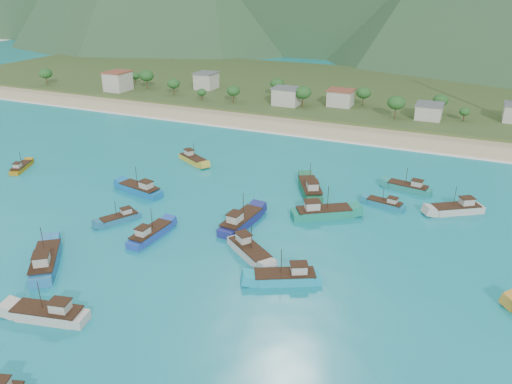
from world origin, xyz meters
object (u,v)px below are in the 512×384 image
at_px(boat_10, 385,204).
at_px(boat_16, 241,222).
at_px(boat_5, 456,209).
at_px(boat_12, 408,188).
at_px(boat_22, 46,262).
at_px(boat_11, 120,219).
at_px(boat_6, 249,251).
at_px(boat_7, 21,168).
at_px(boat_19, 286,278).
at_px(boat_20, 49,314).
at_px(boat_1, 310,189).
at_px(boat_8, 322,213).
at_px(boat_14, 140,190).
at_px(boat_21, 193,160).
at_px(boat_25, 150,235).

distance_m(boat_10, boat_16, 31.88).
bearing_deg(boat_5, boat_12, 20.13).
bearing_deg(boat_22, boat_11, 51.31).
relative_size(boat_5, boat_11, 1.30).
bearing_deg(boat_11, boat_6, -154.43).
distance_m(boat_7, boat_19, 82.11).
height_order(boat_12, boat_20, boat_20).
height_order(boat_6, boat_19, boat_6).
height_order(boat_1, boat_11, boat_1).
distance_m(boat_11, boat_20, 31.42).
bearing_deg(boat_5, boat_10, 67.87).
relative_size(boat_8, boat_12, 1.21).
distance_m(boat_12, boat_19, 47.99).
distance_m(boat_5, boat_14, 68.63).
relative_size(boat_1, boat_5, 1.17).
bearing_deg(boat_8, boat_11, -96.91).
relative_size(boat_8, boat_21, 1.20).
distance_m(boat_10, boat_20, 68.81).
height_order(boat_8, boat_11, boat_8).
xyz_separation_m(boat_21, boat_22, (3.77, -55.13, 0.27)).
height_order(boat_6, boat_25, boat_6).
distance_m(boat_7, boat_21, 43.42).
height_order(boat_8, boat_14, boat_8).
bearing_deg(boat_22, boat_14, 59.83).
distance_m(boat_5, boat_25, 62.46).
bearing_deg(boat_21, boat_1, 107.12).
bearing_deg(boat_16, boat_1, 75.63).
height_order(boat_8, boat_21, boat_8).
bearing_deg(boat_25, boat_22, -119.58).
xyz_separation_m(boat_7, boat_21, (37.06, 22.62, 0.19)).
bearing_deg(boat_6, boat_14, -77.77).
distance_m(boat_21, boat_25, 41.85).
height_order(boat_11, boat_20, boat_20).
distance_m(boat_1, boat_22, 57.14).
bearing_deg(boat_16, boat_6, -52.21).
bearing_deg(boat_7, boat_11, -40.76).
bearing_deg(boat_7, boat_5, -12.97).
distance_m(boat_14, boat_20, 45.42).
xyz_separation_m(boat_11, boat_20, (10.60, -29.58, 0.31)).
bearing_deg(boat_22, boat_6, -7.01).
xyz_separation_m(boat_10, boat_12, (3.28, 10.83, 0.18)).
bearing_deg(boat_8, boat_19, -29.53).
height_order(boat_8, boat_16, boat_8).
distance_m(boat_6, boat_22, 34.55).
distance_m(boat_5, boat_21, 66.00).
height_order(boat_14, boat_16, boat_16).
height_order(boat_16, boat_21, boat_16).
distance_m(boat_10, boat_11, 55.41).
height_order(boat_12, boat_14, boat_14).
distance_m(boat_12, boat_25, 59.31).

